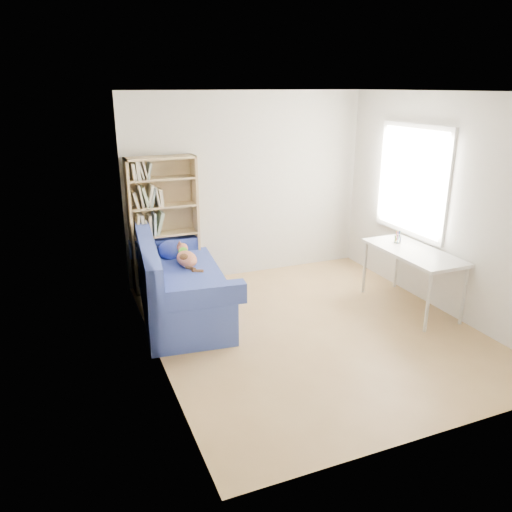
{
  "coord_description": "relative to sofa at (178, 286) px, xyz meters",
  "views": [
    {
      "loc": [
        -2.54,
        -4.54,
        2.65
      ],
      "look_at": [
        -0.55,
        0.34,
        0.85
      ],
      "focal_mm": 35.0,
      "sensor_mm": 36.0,
      "label": 1
    }
  ],
  "objects": [
    {
      "name": "ground",
      "position": [
        1.31,
        -0.98,
        -0.36
      ],
      "size": [
        4.0,
        4.0,
        0.0
      ],
      "primitive_type": "plane",
      "color": "#9E7847",
      "rests_on": "ground"
    },
    {
      "name": "room_shell",
      "position": [
        1.41,
        -0.95,
        1.27
      ],
      "size": [
        3.54,
        4.04,
        2.62
      ],
      "color": "silver",
      "rests_on": "ground"
    },
    {
      "name": "sofa",
      "position": [
        0.0,
        0.0,
        0.0
      ],
      "size": [
        1.14,
        2.06,
        0.97
      ],
      "rotation": [
        0.0,
        0.0,
        -0.11
      ],
      "color": "navy",
      "rests_on": "ground"
    },
    {
      "name": "bookshelf",
      "position": [
        0.05,
        0.86,
        0.47
      ],
      "size": [
        0.9,
        0.28,
        1.8
      ],
      "color": "tan",
      "rests_on": "ground"
    },
    {
      "name": "desk",
      "position": [
        2.73,
        -0.9,
        0.32
      ],
      "size": [
        0.61,
        1.34,
        0.75
      ],
      "color": "white",
      "rests_on": "ground"
    },
    {
      "name": "pen_cup",
      "position": [
        2.75,
        -0.56,
        0.45
      ],
      "size": [
        0.09,
        0.09,
        0.17
      ],
      "color": "white",
      "rests_on": "desk"
    }
  ]
}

